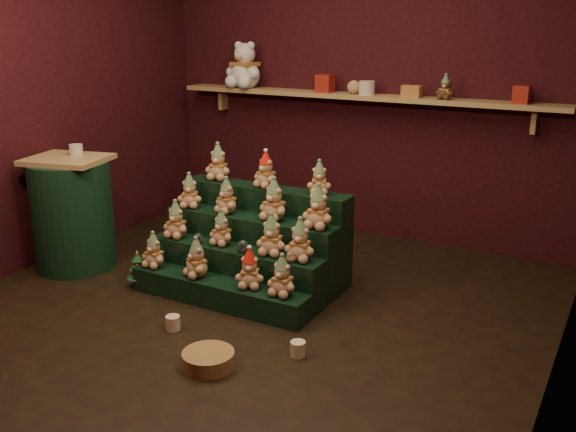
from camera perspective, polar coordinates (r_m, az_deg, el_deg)
The scene contains 39 objects.
ground at distance 4.57m, azimuth -3.74°, elevation -8.21°, with size 4.00×4.00×0.00m, color black.
back_wall at distance 5.98m, azimuth 6.92°, elevation 11.64°, with size 4.00×0.10×2.80m, color black.
left_wall at distance 5.56m, azimuth -22.37°, elevation 10.12°, with size 0.10×4.00×2.80m, color black.
back_shelf at distance 5.83m, azimuth 6.20°, elevation 10.48°, with size 3.60×0.26×0.24m.
riser_tier_front at distance 4.62m, azimuth -6.23°, elevation -6.79°, with size 1.40×0.22×0.18m, color black.
riser_tier_midfront at distance 4.75m, azimuth -4.73°, elevation -4.88°, with size 1.40×0.22×0.36m, color black.
riser_tier_midback at distance 4.89m, azimuth -3.32°, elevation -3.07°, with size 1.40×0.22×0.54m, color black.
riser_tier_back at distance 5.03m, azimuth -1.99°, elevation -1.36°, with size 1.40×0.22×0.72m, color black.
teddy_0 at distance 4.87m, azimuth -11.85°, elevation -2.97°, with size 0.19×0.17×0.27m, color tan, non-canonical shape.
teddy_1 at distance 4.63m, azimuth -8.12°, elevation -3.67°, with size 0.21×0.19×0.29m, color tan, non-canonical shape.
teddy_2 at distance 4.41m, azimuth -3.43°, elevation -4.67°, with size 0.20×0.18×0.28m, color tan, non-canonical shape.
teddy_3 at distance 4.28m, azimuth -0.53°, elevation -5.30°, with size 0.20×0.18×0.28m, color tan, non-canonical shape.
teddy_4 at distance 4.93m, azimuth -9.93°, elevation -0.30°, with size 0.20×0.18×0.28m, color tan, non-canonical shape.
teddy_5 at distance 4.72m, azimuth -5.93°, elevation -1.05°, with size 0.19×0.17×0.26m, color tan, non-canonical shape.
teddy_6 at distance 4.49m, azimuth -1.47°, elevation -1.65°, with size 0.21×0.19×0.30m, color tan, non-canonical shape.
teddy_7 at distance 4.38m, azimuth 1.08°, elevation -2.13°, with size 0.21×0.19×0.30m, color tan, non-canonical shape.
teddy_8 at distance 5.06m, azimuth -8.74°, elevation 2.24°, with size 0.19×0.17×0.27m, color tan, non-canonical shape.
teddy_9 at distance 4.87m, azimuth -5.48°, elevation 1.82°, with size 0.19×0.17×0.27m, color tan, non-canonical shape.
teddy_10 at distance 4.67m, azimuth -1.25°, elevation 1.47°, with size 0.22×0.20×0.31m, color tan, non-canonical shape.
teddy_11 at distance 4.49m, azimuth 2.71°, elevation 0.82°, with size 0.22×0.20×0.31m, color tan, non-canonical shape.
teddy_12 at distance 5.16m, azimuth -6.23°, elevation 4.80°, with size 0.21×0.19×0.29m, color tan, non-canonical shape.
teddy_13 at distance 4.89m, azimuth -1.98°, elevation 4.13°, with size 0.20×0.18×0.27m, color tan, non-canonical shape.
teddy_14 at distance 4.70m, azimuth 2.80°, elevation 3.43°, with size 0.18×0.16×0.25m, color tan, non-canonical shape.
snow_globe_a at distance 4.78m, azimuth -7.98°, elevation -1.99°, with size 0.06×0.06×0.08m.
snow_globe_b at distance 4.56m, azimuth -4.04°, elevation -2.72°, with size 0.07×0.07×0.09m.
snow_globe_c at distance 4.38m, azimuth 0.22°, elevation -3.66°, with size 0.06×0.06×0.08m.
side_table at distance 5.45m, azimuth -18.60°, elevation 0.21°, with size 0.70×0.64×0.92m.
table_ornament at distance 5.40m, azimuth -18.32°, elevation 5.62°, with size 0.11×0.11×0.08m, color beige.
mini_christmas_tree at distance 4.99m, azimuth -13.18°, elevation -4.61°, with size 0.18×0.18×0.30m.
mug_left at distance 4.32m, azimuth -10.19°, elevation -9.33°, with size 0.10×0.10×0.10m, color beige.
mug_right at distance 3.95m, azimuth 0.89°, elevation -11.72°, with size 0.09×0.09×0.09m, color beige.
wicker_basket at distance 3.86m, azimuth -7.09°, elevation -12.56°, with size 0.31×0.31×0.10m, color #9E713F.
white_bear at distance 6.33m, azimuth -3.86°, elevation 13.76°, with size 0.39×0.35×0.55m, color white, non-canonical shape.
brown_bear at distance 5.53m, azimuth 13.81°, elevation 11.06°, with size 0.14×0.13×0.20m, color #472C17, non-canonical shape.
gift_tin_red_a at distance 5.93m, azimuth 3.31°, elevation 11.69°, with size 0.14×0.14×0.16m, color #A72719.
gift_tin_cream at distance 5.77m, azimuth 7.03°, elevation 11.24°, with size 0.14×0.14×0.12m, color beige.
gift_tin_red_b at distance 5.41m, azimuth 20.03°, elevation 10.10°, with size 0.12×0.12×0.14m, color #A72719.
shelf_plush_ball at distance 5.81m, azimuth 5.88°, elevation 11.32°, with size 0.12×0.12×0.12m, color tan.
scarf_gift_box at distance 5.63m, azimuth 10.93°, elevation 10.82°, with size 0.16×0.10×0.10m, color #E65420.
Camera 1 is at (2.27, -3.46, 1.94)m, focal length 40.00 mm.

